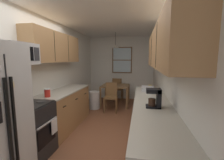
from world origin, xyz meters
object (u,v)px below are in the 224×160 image
object	(u,v)px
microwave_over_range	(17,54)
dining_table	(115,88)
dining_chair_far	(117,88)
storage_canister	(47,93)
mug_by_coffeemaker	(150,87)
stove_range	(29,130)
dining_chair_near	(111,95)
dish_rack	(148,89)
trash_bin	(94,100)
table_serving_bowl	(114,84)
coffee_maker	(155,98)

from	to	relation	value
microwave_over_range	dining_table	world-z (taller)	microwave_over_range
dining_chair_far	storage_canister	xyz separation A→B (m)	(-0.90, -3.27, 0.48)
dining_chair_far	mug_by_coffeemaker	bearing A→B (deg)	-60.35
stove_range	dining_chair_near	bearing A→B (deg)	70.78
dining_table	storage_canister	bearing A→B (deg)	-109.39
dish_rack	trash_bin	bearing A→B (deg)	144.77
mug_by_coffeemaker	dining_chair_far	bearing A→B (deg)	119.65
stove_range	dining_chair_near	xyz separation A→B (m)	(0.89, 2.54, 0.03)
table_serving_bowl	storage_canister	bearing A→B (deg)	-107.90
dining_chair_far	mug_by_coffeemaker	size ratio (longest dim) A/B	7.63
stove_range	microwave_over_range	world-z (taller)	microwave_over_range
microwave_over_range	dining_table	distance (m)	3.52
dining_chair_near	coffee_maker	distance (m)	2.61
dining_chair_near	dish_rack	world-z (taller)	dish_rack
stove_range	dining_chair_near	size ratio (longest dim) A/B	1.22
mug_by_coffeemaker	table_serving_bowl	size ratio (longest dim) A/B	0.59
microwave_over_range	mug_by_coffeemaker	world-z (taller)	microwave_over_range
dining_chair_far	storage_canister	world-z (taller)	storage_canister
stove_range	mug_by_coffeemaker	distance (m)	2.77
table_serving_bowl	trash_bin	bearing A→B (deg)	-134.97
dining_chair_near	mug_by_coffeemaker	world-z (taller)	mug_by_coffeemaker
dining_chair_near	storage_canister	bearing A→B (deg)	-114.19
coffee_maker	mug_by_coffeemaker	bearing A→B (deg)	89.11
dining_chair_near	coffee_maker	xyz separation A→B (m)	(1.12, -2.29, 0.55)
stove_range	coffee_maker	xyz separation A→B (m)	(2.01, 0.26, 0.58)
dining_chair_near	mug_by_coffeemaker	xyz separation A→B (m)	(1.15, -0.72, 0.45)
trash_bin	storage_canister	world-z (taller)	storage_canister
stove_range	trash_bin	distance (m)	2.69
stove_range	coffee_maker	size ratio (longest dim) A/B	3.83
dining_chair_far	table_serving_bowl	xyz separation A→B (m)	(-0.04, -0.59, 0.25)
trash_bin	dining_chair_near	bearing A→B (deg)	-11.83
dining_chair_near	storage_canister	xyz separation A→B (m)	(-0.89, -1.99, 0.48)
trash_bin	storage_canister	xyz separation A→B (m)	(-0.30, -2.11, 0.69)
microwave_over_range	coffee_maker	size ratio (longest dim) A/B	2.08
trash_bin	coffee_maker	distance (m)	3.06
dining_table	dining_chair_far	bearing A→B (deg)	92.02
dining_table	coffee_maker	size ratio (longest dim) A/B	3.31
trash_bin	dish_rack	size ratio (longest dim) A/B	1.71
dining_chair_far	trash_bin	bearing A→B (deg)	-117.49
microwave_over_range	table_serving_bowl	bearing A→B (deg)	73.26
coffee_maker	dining_table	bearing A→B (deg)	110.46
dish_rack	coffee_maker	bearing A→B (deg)	-87.49
storage_canister	coffee_maker	size ratio (longest dim) A/B	0.58
dining_table	dining_chair_near	bearing A→B (deg)	-92.91
dining_chair_near	dining_chair_far	world-z (taller)	same
stove_range	dish_rack	xyz separation A→B (m)	(1.96, 1.49, 0.48)
microwave_over_range	table_serving_bowl	world-z (taller)	microwave_over_range
dining_chair_near	mug_by_coffeemaker	bearing A→B (deg)	-32.06
microwave_over_range	dining_chair_near	xyz separation A→B (m)	(1.00, 2.54, -1.22)
dining_chair_far	trash_bin	world-z (taller)	dining_chair_far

